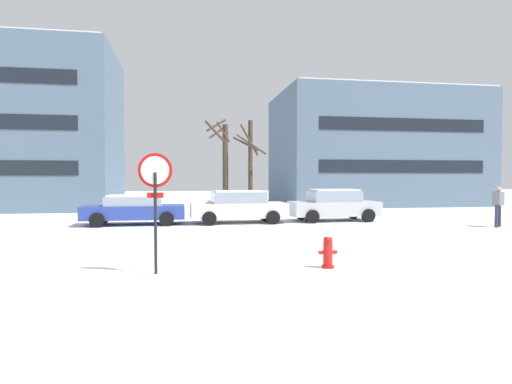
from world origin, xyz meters
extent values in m
plane|color=white|center=(0.00, 0.00, 0.00)|extent=(120.00, 120.00, 0.00)
cube|color=silver|center=(0.00, 3.72, 0.00)|extent=(80.00, 9.44, 0.00)
cylinder|color=black|center=(-0.51, -1.51, 1.13)|extent=(0.07, 0.12, 2.26)
cylinder|color=red|center=(-0.51, -1.51, 2.31)|extent=(0.76, 0.11, 0.76)
cylinder|color=white|center=(-0.52, -1.52, 2.31)|extent=(0.62, 0.10, 0.62)
cube|color=red|center=(-0.51, -1.51, 1.76)|extent=(0.36, 0.06, 0.12)
cylinder|color=white|center=(-0.51, -1.50, 2.36)|extent=(0.42, 0.07, 0.42)
cylinder|color=red|center=(3.47, -1.53, 0.03)|extent=(0.30, 0.30, 0.06)
cylinder|color=red|center=(3.47, -1.53, 0.34)|extent=(0.22, 0.22, 0.57)
sphere|color=red|center=(3.47, -1.53, 0.67)|extent=(0.21, 0.21, 0.21)
cylinder|color=red|center=(3.31, -1.53, 0.37)|extent=(0.12, 0.09, 0.09)
cylinder|color=red|center=(3.63, -1.53, 0.37)|extent=(0.12, 0.09, 0.09)
sphere|color=white|center=(3.47, -1.53, 0.73)|extent=(0.15, 0.15, 0.15)
cube|color=#283D93|center=(-2.12, 9.04, 0.58)|extent=(4.56, 1.86, 0.61)
cube|color=#8C99A8|center=(-2.12, 9.04, 1.09)|extent=(2.52, 1.68, 0.41)
cube|color=white|center=(-2.12, 9.04, 1.33)|extent=(2.29, 1.55, 0.06)
cylinder|color=black|center=(-0.67, 9.97, 0.32)|extent=(0.64, 0.23, 0.64)
cylinder|color=black|center=(-0.63, 8.17, 0.32)|extent=(0.64, 0.23, 0.64)
cylinder|color=black|center=(-3.61, 9.91, 0.32)|extent=(0.64, 0.23, 0.64)
cylinder|color=black|center=(-3.57, 8.10, 0.32)|extent=(0.64, 0.23, 0.64)
cube|color=white|center=(2.68, 9.02, 0.61)|extent=(4.54, 1.97, 0.69)
cube|color=#8C99A8|center=(2.68, 9.02, 1.22)|extent=(2.51, 1.78, 0.52)
cube|color=white|center=(2.68, 9.02, 1.51)|extent=(2.28, 1.64, 0.06)
cylinder|color=black|center=(4.12, 10.00, 0.32)|extent=(0.64, 0.23, 0.64)
cylinder|color=black|center=(4.17, 8.09, 0.32)|extent=(0.64, 0.23, 0.64)
cylinder|color=black|center=(1.20, 9.94, 0.32)|extent=(0.64, 0.23, 0.64)
cylinder|color=black|center=(1.24, 8.03, 0.32)|extent=(0.64, 0.23, 0.64)
cube|color=silver|center=(7.49, 9.16, 0.62)|extent=(4.38, 1.86, 0.70)
cube|color=#8C99A8|center=(7.49, 9.16, 1.24)|extent=(2.42, 1.68, 0.55)
cube|color=white|center=(7.49, 9.16, 1.54)|extent=(2.21, 1.55, 0.06)
cylinder|color=black|center=(8.88, 10.10, 0.32)|extent=(0.64, 0.23, 0.64)
cylinder|color=black|center=(8.92, 8.29, 0.32)|extent=(0.64, 0.23, 0.64)
cylinder|color=black|center=(6.06, 10.04, 0.32)|extent=(0.64, 0.23, 0.64)
cylinder|color=black|center=(6.10, 8.23, 0.32)|extent=(0.64, 0.23, 0.64)
cylinder|color=#2D334C|center=(13.41, 5.25, 0.47)|extent=(0.14, 0.14, 0.95)
cylinder|color=#2D334C|center=(13.75, 5.49, 0.47)|extent=(0.14, 0.14, 0.95)
cube|color=slate|center=(13.58, 5.37, 1.25)|extent=(0.34, 0.44, 0.60)
sphere|color=tan|center=(13.58, 5.37, 1.66)|extent=(0.22, 0.22, 0.22)
cylinder|color=#423326|center=(3.83, 12.59, 2.68)|extent=(0.26, 0.26, 5.35)
cylinder|color=#423326|center=(3.67, 11.89, 4.01)|extent=(1.45, 0.40, 1.03)
cylinder|color=#423326|center=(3.69, 12.13, 4.22)|extent=(1.03, 0.40, 1.75)
cylinder|color=#423326|center=(3.96, 11.93, 3.85)|extent=(1.38, 0.38, 0.88)
cylinder|color=#423326|center=(3.47, 11.96, 3.99)|extent=(1.36, 0.83, 0.84)
cylinder|color=#423326|center=(2.49, 13.36, 2.59)|extent=(0.33, 0.33, 5.19)
cylinder|color=#423326|center=(2.15, 13.91, 4.85)|extent=(1.20, 0.81, 0.94)
cylinder|color=#423326|center=(1.87, 12.89, 4.74)|extent=(1.11, 1.40, 1.35)
cylinder|color=#423326|center=(2.34, 13.04, 4.74)|extent=(0.77, 0.44, 1.17)
cylinder|color=#423326|center=(2.02, 13.92, 5.21)|extent=(1.24, 1.09, 0.88)
cube|color=slate|center=(15.49, 21.96, 4.42)|extent=(15.57, 9.80, 8.85)
cube|color=white|center=(15.49, 21.96, 8.90)|extent=(15.26, 9.61, 0.10)
cube|color=black|center=(15.49, 17.04, 2.95)|extent=(12.46, 0.04, 0.90)
cube|color=black|center=(15.49, 17.04, 5.90)|extent=(12.46, 0.04, 0.90)
camera|label=1|loc=(0.09, -11.27, 2.13)|focal=30.27mm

